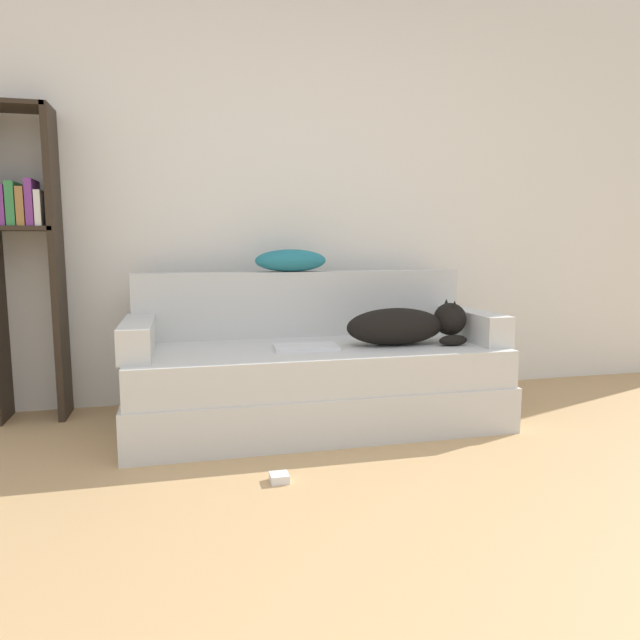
{
  "coord_description": "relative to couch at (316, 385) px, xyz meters",
  "views": [
    {
      "loc": [
        -0.68,
        -1.08,
        0.98
      ],
      "look_at": [
        0.02,
        1.79,
        0.59
      ],
      "focal_mm": 32.0,
      "sensor_mm": 36.0,
      "label": 1
    }
  ],
  "objects": [
    {
      "name": "couch_arm_left",
      "position": [
        -0.92,
        -0.01,
        0.3
      ],
      "size": [
        0.15,
        0.67,
        0.17
      ],
      "color": "silver",
      "rests_on": "couch"
    },
    {
      "name": "couch_backrest",
      "position": [
        -0.0,
        0.36,
        0.41
      ],
      "size": [
        1.95,
        0.15,
        0.38
      ],
      "color": "silver",
      "rests_on": "couch"
    },
    {
      "name": "throw_pillow",
      "position": [
        -0.07,
        0.35,
        0.67
      ],
      "size": [
        0.42,
        0.19,
        0.13
      ],
      "color": "teal",
      "rests_on": "couch_backrest"
    },
    {
      "name": "couch_arm_right",
      "position": [
        0.92,
        -0.01,
        0.3
      ],
      "size": [
        0.15,
        0.67,
        0.17
      ],
      "color": "silver",
      "rests_on": "couch"
    },
    {
      "name": "dog",
      "position": [
        0.49,
        -0.1,
        0.33
      ],
      "size": [
        0.68,
        0.24,
        0.24
      ],
      "color": "black",
      "rests_on": "couch"
    },
    {
      "name": "couch",
      "position": [
        0.0,
        0.0,
        0.0
      ],
      "size": [
        1.99,
        0.86,
        0.44
      ],
      "color": "silver",
      "rests_on": "ground_plane"
    },
    {
      "name": "laptop",
      "position": [
        -0.07,
        -0.09,
        0.23
      ],
      "size": [
        0.35,
        0.22,
        0.02
      ],
      "rotation": [
        0.0,
        0.0,
        -0.07
      ],
      "color": "silver",
      "rests_on": "couch"
    },
    {
      "name": "bookshelf",
      "position": [
        -1.53,
        0.46,
        0.76
      ],
      "size": [
        0.36,
        0.26,
        1.72
      ],
      "color": "#2D2319",
      "rests_on": "ground_plane"
    },
    {
      "name": "wall_back",
      "position": [
        -0.02,
        0.65,
        1.14
      ],
      "size": [
        6.92,
        0.06,
        2.7
      ],
      "color": "silver",
      "rests_on": "ground_plane"
    },
    {
      "name": "power_adapter",
      "position": [
        -0.33,
        -0.73,
        -0.2
      ],
      "size": [
        0.08,
        0.08,
        0.03
      ],
      "color": "silver",
      "rests_on": "ground_plane"
    }
  ]
}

